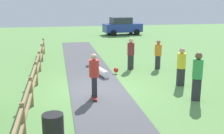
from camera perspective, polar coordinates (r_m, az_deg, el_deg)
The scene contains 12 objects.
ground_plane at distance 11.83m, azimuth -2.96°, elevation -4.88°, with size 60.00×60.00×0.00m, color #60934C.
asphalt_path at distance 11.83m, azimuth -2.96°, elevation -4.84°, with size 2.40×28.00×0.02m, color #515156.
wooden_fence at distance 11.58m, azimuth -15.85°, elevation -2.36°, with size 0.12×18.12×1.10m.
trash_bin at distance 7.54m, azimuth -12.04°, elevation -12.70°, with size 0.56×0.56×0.90m, color black.
skater_riding at distance 10.59m, azimuth -3.71°, elevation -1.45°, with size 0.41×0.81×1.77m.
skater_fallen at distance 14.13m, azimuth -1.98°, elevation -0.95°, with size 1.28×1.47×0.36m.
skateboard_loose at distance 16.01m, azimuth -4.01°, elevation 0.37°, with size 0.82×0.40×0.08m.
bystander_orange at distance 15.56m, azimuth 9.50°, elevation 2.82°, with size 0.54×0.54×1.62m.
bystander_green at distance 10.87m, azimuth 17.23°, elevation -1.41°, with size 0.49×0.49×1.88m.
bystander_maroon at distance 15.25m, azimuth 3.90°, elevation 3.02°, with size 0.54×0.54×1.73m.
bystander_yellow at distance 12.64m, azimuth 14.12°, elevation 0.38°, with size 0.40×0.40×1.72m.
parked_car_blue at distance 30.93m, azimuth 2.11°, elevation 8.45°, with size 4.37×2.38×1.92m.
Camera 1 is at (-1.57, -11.11, 3.76)m, focal length 44.25 mm.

